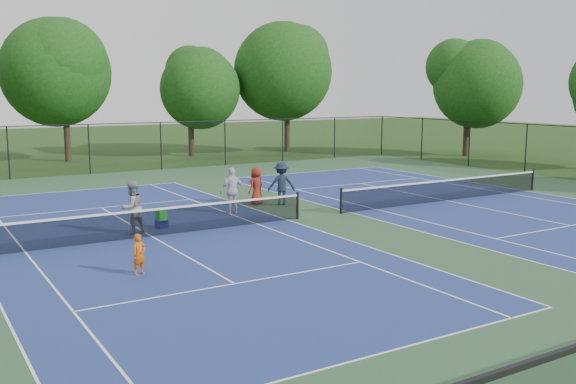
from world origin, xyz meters
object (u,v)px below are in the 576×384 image
instructor (132,208)px  bystander_a (232,190)px  tree_side_e (469,79)px  child_player (139,254)px  ball_crate (161,224)px  bystander_c (256,186)px  bystander_b (281,184)px  ball_hopper (161,215)px  tree_back_c (190,84)px  tree_back_d (287,67)px  tree_back_b (63,67)px

instructor → bystander_a: 4.97m
tree_side_e → child_player: (-31.84, -18.26, -5.24)m
instructor → ball_crate: 1.50m
bystander_a → bystander_c: 2.22m
bystander_b → ball_hopper: bystander_b is taller
tree_back_c → bystander_b: bearing=-102.8°
bystander_b → ball_crate: (-6.20, -1.79, -0.80)m
ball_crate → ball_hopper: size_ratio=1.00×
tree_back_d → tree_side_e: (10.00, -10.00, -1.02)m
bystander_b → tree_back_b: bearing=-59.7°
tree_back_d → bystander_c: tree_back_d is taller
tree_back_c → ball_hopper: (-11.20, -23.79, -5.00)m
tree_side_e → instructor: 33.50m
bystander_a → ball_hopper: size_ratio=4.91×
bystander_c → ball_crate: (-5.31, -2.46, -0.69)m
tree_side_e → instructor: tree_side_e is taller
bystander_a → bystander_c: (1.81, 1.28, -0.12)m
ball_crate → bystander_c: bearing=24.9°
tree_back_d → tree_back_c: bearing=172.9°
child_player → bystander_b: (8.84, 7.26, 0.38)m
tree_side_e → bystander_a: (-25.70, -11.61, -4.86)m
tree_back_d → instructor: size_ratio=5.53×
tree_back_b → ball_crate: size_ratio=25.93×
bystander_c → ball_crate: size_ratio=4.33×
tree_back_d → child_player: bearing=-127.7°
child_player → tree_side_e: bearing=12.6°
child_player → tree_back_d: bearing=35.0°
bystander_c → ball_hopper: bearing=2.4°
tree_back_b → bystander_a: size_ratio=5.26×
tree_side_e → child_player: size_ratio=7.77×
bystander_c → ball_hopper: size_ratio=4.32×
tree_back_c → bystander_c: 22.61m
tree_back_d → bystander_a: bearing=-126.0°
tree_back_b → bystander_a: 24.31m
bystander_b → tree_back_c: bearing=-82.4°
tree_back_b → instructor: 26.05m
bystander_b → ball_hopper: (-6.20, -1.79, -0.47)m
bystander_a → child_player: bearing=43.7°
tree_back_d → tree_side_e: bearing=-45.0°
tree_back_d → tree_side_e: tree_back_d is taller
bystander_c → child_player: bearing=22.5°
tree_side_e → tree_back_b: bearing=156.0°
tree_side_e → bystander_c: tree_side_e is taller
instructor → bystander_b: bystander_b is taller
instructor → tree_back_d: bearing=-150.4°
tree_back_d → tree_side_e: size_ratio=1.17×
tree_back_b → ball_hopper: bearing=-95.1°
tree_back_c → tree_back_d: size_ratio=0.81×
tree_back_c → instructor: bearing=-117.1°
bystander_b → instructor: bearing=36.9°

